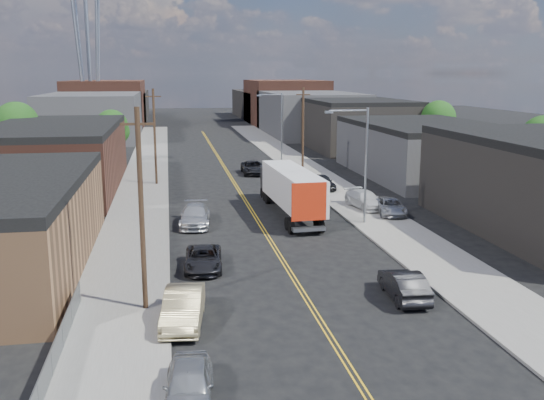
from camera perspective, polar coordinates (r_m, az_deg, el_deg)
name	(u,v)px	position (r m, az deg, el deg)	size (l,w,h in m)	color
ground	(222,163)	(80.00, -4.75, 3.52)	(260.00, 260.00, 0.00)	black
centerline	(234,183)	(65.26, -3.59, 1.65)	(0.32, 120.00, 0.01)	gold
sidewalk_left	(144,185)	(64.95, -11.95, 1.43)	(5.00, 140.00, 0.15)	slate
sidewalk_right	(320,179)	(66.91, 4.53, 1.95)	(5.00, 140.00, 0.15)	slate
warehouse_brown	(56,157)	(64.39, -19.69, 3.81)	(12.00, 26.00, 6.60)	#4A271D
industrial_right_b	(425,149)	(71.49, 14.16, 4.67)	(14.00, 24.00, 6.10)	#343436
industrial_right_c	(356,124)	(95.65, 7.90, 7.09)	(14.00, 22.00, 7.60)	black
skyline_left_a	(94,116)	(114.89, -16.44, 7.60)	(16.00, 30.00, 8.00)	#343436
skyline_right_a	(310,113)	(117.23, 3.55, 8.13)	(16.00, 30.00, 8.00)	#343436
skyline_left_b	(106,104)	(139.66, -15.31, 8.74)	(16.00, 26.00, 10.00)	#4A271D
skyline_right_b	(285,102)	(141.59, 1.22, 9.19)	(16.00, 26.00, 10.00)	#4A271D
skyline_left_c	(114,106)	(159.63, -14.62, 8.57)	(16.00, 40.00, 7.00)	black
skyline_right_c	(270,104)	(161.32, -0.15, 8.98)	(16.00, 40.00, 7.00)	black
streetlight_near	(361,156)	(46.59, 8.39, 4.08)	(3.39, 0.25, 9.00)	gray
streetlight_far	(279,121)	(80.42, 0.63, 7.42)	(3.39, 0.25, 9.00)	gray
utility_pole_left_near	(141,209)	(29.61, -12.19, -0.86)	(1.60, 0.26, 10.00)	black
utility_pole_left_far	(155,136)	(64.21, -10.98, 5.92)	(1.60, 0.26, 10.00)	black
utility_pole_right	(303,131)	(68.84, 2.93, 6.50)	(1.60, 0.26, 10.00)	black
chainlink_fence	(51,364)	(25.31, -20.05, -14.31)	(0.05, 16.00, 1.22)	slate
tree_left_mid	(17,127)	(76.08, -22.85, 6.36)	(5.10, 5.04, 8.37)	black
tree_left_far	(112,128)	(81.49, -14.81, 6.55)	(4.35, 4.20, 6.97)	black
tree_right_near	(543,141)	(66.44, 24.14, 5.07)	(4.60, 4.48, 7.44)	black
tree_right_far	(439,120)	(87.30, 15.41, 7.25)	(4.85, 4.76, 7.91)	black
semi_truck	(289,187)	(50.33, 1.59, 1.20)	(3.09, 15.07, 3.92)	silver
car_left_a	(189,385)	(22.51, -7.84, -16.88)	(1.73, 4.30, 1.46)	#A2A5A7
car_left_b	(183,307)	(28.93, -8.36, -9.97)	(1.74, 4.99, 1.65)	#9A8C65
car_left_c	(203,259)	(36.57, -6.48, -5.50)	(2.18, 4.72, 1.31)	black
car_left_d	(195,216)	(46.95, -7.26, -1.46)	(2.22, 5.45, 1.58)	#AFB1B5
car_right_oncoming	(404,285)	(32.48, 12.30, -7.78)	(1.60, 4.57, 1.51)	black
car_right_lot_a	(391,207)	(50.64, 11.10, -0.61)	(2.14, 4.63, 1.29)	#A3A5A8
car_right_lot_b	(365,199)	(52.71, 8.75, 0.05)	(2.02, 4.98, 1.44)	silver
car_right_lot_c	(322,182)	(60.69, 4.75, 1.71)	(1.75, 4.34, 1.48)	black
car_ahead_truck	(253,168)	(70.61, -1.79, 3.06)	(2.49, 5.41, 1.50)	black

